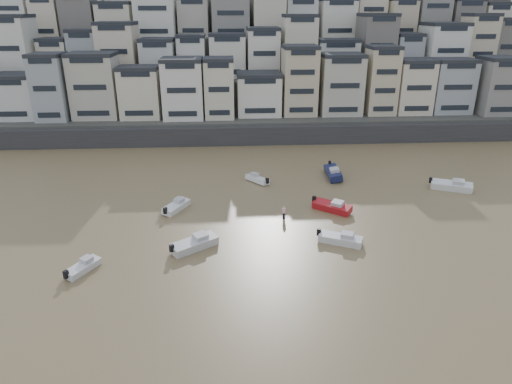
{
  "coord_description": "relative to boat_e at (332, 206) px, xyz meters",
  "views": [
    {
      "loc": [
        4.96,
        -20.51,
        24.44
      ],
      "look_at": [
        8.15,
        30.0,
        4.0
      ],
      "focal_mm": 32.0,
      "sensor_mm": 36.0,
      "label": 1
    }
  ],
  "objects": [
    {
      "name": "boat_c",
      "position": [
        -17.15,
        -8.98,
        0.04
      ],
      "size": [
        5.87,
        4.95,
        1.59
      ],
      "primitive_type": null,
      "rotation": [
        0.0,
        0.0,
        0.62
      ],
      "color": "silver",
      "rests_on": "ground"
    },
    {
      "name": "boat_g",
      "position": [
        18.83,
        6.19,
        0.08
      ],
      "size": [
        6.42,
        4.38,
        1.68
      ],
      "primitive_type": null,
      "rotation": [
        0.0,
        0.0,
        -0.43
      ],
      "color": "silver",
      "rests_on": "ground"
    },
    {
      "name": "boat_f",
      "position": [
        -20.15,
        1.53,
        -0.08
      ],
      "size": [
        3.82,
        5.16,
        1.36
      ],
      "primitive_type": null,
      "rotation": [
        0.0,
        0.0,
        1.07
      ],
      "color": "white",
      "rests_on": "ground"
    },
    {
      "name": "hillside",
      "position": [
        -3.43,
        72.16,
        12.25
      ],
      "size": [
        141.04,
        66.0,
        50.0
      ],
      "color": "#4C4C47",
      "rests_on": "ground"
    },
    {
      "name": "boat_h",
      "position": [
        -8.95,
        11.22,
        -0.14
      ],
      "size": [
        4.0,
        4.46,
        1.24
      ],
      "primitive_type": null,
      "rotation": [
        0.0,
        0.0,
        2.25
      ],
      "color": "white",
      "rests_on": "ground"
    },
    {
      "name": "boat_j",
      "position": [
        -27.99,
        -12.87,
        -0.17
      ],
      "size": [
        3.4,
        4.44,
        1.18
      ],
      "primitive_type": null,
      "rotation": [
        0.0,
        0.0,
        1.04
      ],
      "color": "silver",
      "rests_on": "ground"
    },
    {
      "name": "boat_e",
      "position": [
        0.0,
        0.0,
        0.0
      ],
      "size": [
        5.47,
        4.88,
        1.51
      ],
      "primitive_type": null,
      "rotation": [
        0.0,
        0.0,
        -0.67
      ],
      "color": "#A6141B",
      "rests_on": "ground"
    },
    {
      "name": "person_pink",
      "position": [
        -6.5,
        -1.96,
        0.11
      ],
      "size": [
        0.44,
        0.44,
        1.74
      ],
      "primitive_type": null,
      "color": "#EEA8B9",
      "rests_on": "ground"
    },
    {
      "name": "boat_b",
      "position": [
        -0.94,
        -8.7,
        -0.04
      ],
      "size": [
        5.5,
        3.83,
        1.44
      ],
      "primitive_type": null,
      "rotation": [
        0.0,
        0.0,
        -0.44
      ],
      "color": "silver",
      "rests_on": "ground"
    },
    {
      "name": "harbor_wall",
      "position": [
        -8.17,
        32.32,
        0.99
      ],
      "size": [
        140.0,
        3.0,
        3.5
      ],
      "primitive_type": "cube",
      "color": "#38383A",
      "rests_on": "ground"
    },
    {
      "name": "boat_i",
      "position": [
        2.94,
        12.65,
        0.13
      ],
      "size": [
        2.35,
        6.58,
        1.77
      ],
      "primitive_type": null,
      "rotation": [
        0.0,
        0.0,
        -1.61
      ],
      "color": "#141A41",
      "rests_on": "ground"
    }
  ]
}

